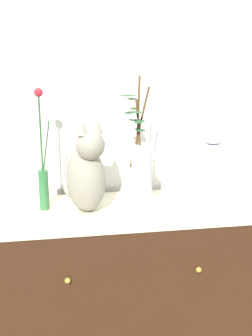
{
  "coord_description": "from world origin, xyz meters",
  "views": [
    {
      "loc": [
        -0.28,
        -1.76,
        1.63
      ],
      "look_at": [
        0.0,
        0.0,
        1.11
      ],
      "focal_mm": 46.87,
      "sensor_mm": 36.0,
      "label": 1
    }
  ],
  "objects_px": {
    "vase_slim_green": "(43,175)",
    "bowl_porcelain": "(141,208)",
    "sideboard": "(126,301)",
    "cat_sitting": "(86,174)",
    "jar_lidded_porcelain": "(212,168)",
    "vase_glass_clear": "(141,169)"
  },
  "relations": [
    {
      "from": "sideboard",
      "to": "cat_sitting",
      "type": "distance_m",
      "value": 0.65
    },
    {
      "from": "cat_sitting",
      "to": "vase_slim_green",
      "type": "height_order",
      "value": "vase_slim_green"
    },
    {
      "from": "jar_lidded_porcelain",
      "to": "sideboard",
      "type": "bearing_deg",
      "value": -179.08
    },
    {
      "from": "bowl_porcelain",
      "to": "sideboard",
      "type": "bearing_deg",
      "value": 120.64
    },
    {
      "from": "vase_slim_green",
      "to": "bowl_porcelain",
      "type": "relative_size",
      "value": 2.58
    },
    {
      "from": "vase_slim_green",
      "to": "jar_lidded_porcelain",
      "type": "height_order",
      "value": "vase_slim_green"
    },
    {
      "from": "vase_glass_clear",
      "to": "vase_slim_green",
      "type": "bearing_deg",
      "value": 162.5
    },
    {
      "from": "cat_sitting",
      "to": "bowl_porcelain",
      "type": "relative_size",
      "value": 2.11
    },
    {
      "from": "sideboard",
      "to": "bowl_porcelain",
      "type": "height_order",
      "value": "bowl_porcelain"
    },
    {
      "from": "vase_slim_green",
      "to": "jar_lidded_porcelain",
      "type": "relative_size",
      "value": 1.47
    },
    {
      "from": "sideboard",
      "to": "jar_lidded_porcelain",
      "type": "distance_m",
      "value": 0.73
    },
    {
      "from": "sideboard",
      "to": "cat_sitting",
      "type": "relative_size",
      "value": 2.86
    },
    {
      "from": "cat_sitting",
      "to": "jar_lidded_porcelain",
      "type": "xyz_separation_m",
      "value": [
        0.55,
        0.01,
        -0.0
      ]
    },
    {
      "from": "vase_slim_green",
      "to": "bowl_porcelain",
      "type": "bearing_deg",
      "value": -17.6
    },
    {
      "from": "cat_sitting",
      "to": "vase_slim_green",
      "type": "xyz_separation_m",
      "value": [
        -0.18,
        0.05,
        -0.01
      ]
    },
    {
      "from": "sideboard",
      "to": "vase_slim_green",
      "type": "relative_size",
      "value": 2.34
    },
    {
      "from": "vase_slim_green",
      "to": "vase_glass_clear",
      "type": "bearing_deg",
      "value": -17.5
    },
    {
      "from": "jar_lidded_porcelain",
      "to": "cat_sitting",
      "type": "bearing_deg",
      "value": -178.7
    },
    {
      "from": "vase_glass_clear",
      "to": "sideboard",
      "type": "bearing_deg",
      "value": 120.02
    },
    {
      "from": "bowl_porcelain",
      "to": "vase_glass_clear",
      "type": "distance_m",
      "value": 0.17
    },
    {
      "from": "bowl_porcelain",
      "to": "cat_sitting",
      "type": "bearing_deg",
      "value": 160.39
    },
    {
      "from": "vase_glass_clear",
      "to": "jar_lidded_porcelain",
      "type": "xyz_separation_m",
      "value": [
        0.33,
        0.09,
        -0.04
      ]
    }
  ]
}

